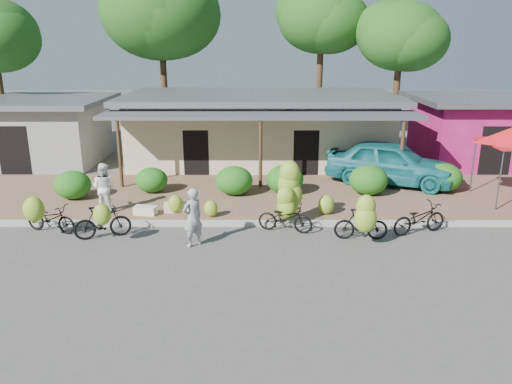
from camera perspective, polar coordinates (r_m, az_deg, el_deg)
ground at (r=14.47m, az=0.66°, el=-6.64°), size 100.00×100.00×0.00m
sidewalk at (r=19.14m, az=0.53°, el=-0.51°), size 60.00×6.00×0.12m
curb at (r=16.30m, az=0.60°, el=-3.60°), size 60.00×0.25×0.15m
shop_main at (r=24.54m, az=0.45°, el=7.34°), size 13.00×8.50×3.35m
shop_pink at (r=26.81m, az=23.67°, el=6.64°), size 6.00×6.00×3.25m
shop_grey at (r=26.91m, az=-23.85°, el=6.53°), size 7.00×6.00×3.15m
tree_far_center at (r=29.96m, az=-11.22°, el=19.74°), size 6.61×6.60×9.98m
tree_center_right at (r=30.12m, az=7.11°, el=19.30°), size 5.07×4.94×9.02m
tree_near_right at (r=28.87m, az=15.79°, el=16.97°), size 4.73×4.58×7.90m
hedge_0 at (r=19.76m, az=-20.22°, el=0.76°), size 1.36×1.22×1.06m
hedge_1 at (r=19.79m, az=-11.85°, el=1.35°), size 1.25×1.12×0.97m
hedge_2 at (r=19.05m, az=-2.52°, el=1.32°), size 1.42×1.28×1.11m
hedge_3 at (r=19.22m, az=3.34°, el=1.45°), size 1.43×1.29×1.12m
hedge_4 at (r=19.53m, az=12.73°, el=1.36°), size 1.47×1.32×1.15m
hedge_5 at (r=20.78m, az=20.66°, el=1.55°), size 1.42×1.28×1.11m
bike_far_left at (r=16.77m, az=-22.75°, el=-2.59°), size 1.84×1.44×1.35m
bike_left at (r=15.73m, az=-17.15°, el=-3.20°), size 1.77×1.34×1.29m
bike_center at (r=15.85m, az=3.62°, el=-1.10°), size 1.83×1.36×2.18m
bike_right at (r=15.05m, az=12.11°, el=-3.17°), size 1.63×1.19×1.60m
bike_far_right at (r=16.31m, az=18.15°, el=-2.90°), size 1.98×1.28×0.98m
loose_banana_a at (r=17.29m, az=-9.19°, el=-1.35°), size 0.50×0.43×0.63m
loose_banana_b at (r=16.74m, az=-5.18°, el=-1.90°), size 0.46×0.39×0.57m
loose_banana_c at (r=17.08m, az=8.03°, el=-1.44°), size 0.54×0.46×0.68m
sack_near at (r=17.48m, az=-9.07°, el=-1.71°), size 0.89×0.50×0.30m
sack_far at (r=17.37m, az=-12.53°, el=-2.06°), size 0.81×0.52×0.28m
vendor at (r=14.57m, az=-7.24°, el=-2.89°), size 0.76×0.73×1.76m
bystander at (r=17.87m, az=-16.98°, el=0.52°), size 0.96×0.83×1.70m
teal_van at (r=21.20m, az=15.18°, el=3.26°), size 5.60×4.03×1.77m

